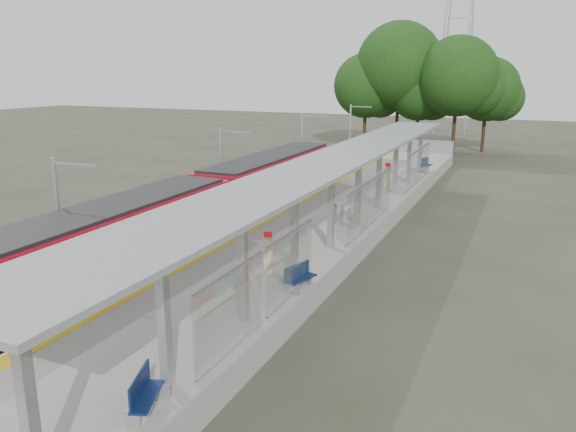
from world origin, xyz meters
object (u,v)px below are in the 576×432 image
object	(u,v)px
info_pillar_near	(268,255)
bench_mid	(299,276)
bench_near	(144,393)
train	(209,206)
info_pillar_far	(387,178)
litter_bin	(338,213)
bench_far	(424,164)

from	to	relation	value
info_pillar_near	bench_mid	bearing A→B (deg)	-52.42
bench_mid	bench_near	bearing A→B (deg)	-76.30
train	bench_mid	size ratio (longest dim) A/B	19.76
info_pillar_far	bench_mid	bearing A→B (deg)	-80.22
bench_near	bench_mid	bearing A→B (deg)	66.91
bench_mid	info_pillar_near	distance (m)	2.00
litter_bin	info_pillar_far	bearing A→B (deg)	88.56
train	info_pillar_near	xyz separation A→B (m)	(5.42, -4.63, -0.34)
bench_mid	info_pillar_near	xyz separation A→B (m)	(-1.70, 1.03, 0.23)
bench_near	bench_far	world-z (taller)	bench_far
train	info_pillar_near	world-z (taller)	train
info_pillar_near	bench_near	bearing A→B (deg)	-102.89
bench_near	bench_far	bearing A→B (deg)	69.50
info_pillar_far	litter_bin	distance (m)	9.16
train	bench_far	size ratio (longest dim) A/B	17.66
bench_far	litter_bin	distance (m)	16.86
info_pillar_far	litter_bin	world-z (taller)	info_pillar_far
info_pillar_near	litter_bin	size ratio (longest dim) A/B	1.60
info_pillar_near	litter_bin	distance (m)	7.93
info_pillar_far	info_pillar_near	bearing A→B (deg)	-85.66
train	bench_mid	distance (m)	9.12
bench_mid	info_pillar_near	world-z (taller)	info_pillar_near
bench_far	litter_bin	xyz separation A→B (m)	(-1.19, -16.81, -0.03)
train	bench_far	world-z (taller)	train
train	bench_near	distance (m)	15.41
info_pillar_near	info_pillar_far	world-z (taller)	info_pillar_far
bench_mid	info_pillar_far	world-z (taller)	info_pillar_far
bench_far	bench_near	bearing A→B (deg)	-71.44
bench_near	bench_far	distance (m)	33.95
bench_near	info_pillar_far	bearing A→B (deg)	71.60
bench_near	litter_bin	distance (m)	17.18
bench_near	bench_far	size ratio (longest dim) A/B	0.91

